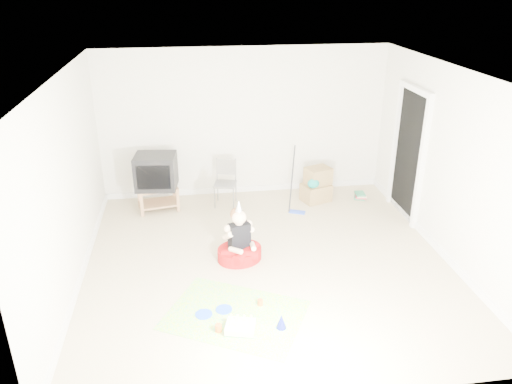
{
  "coord_description": "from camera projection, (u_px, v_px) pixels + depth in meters",
  "views": [
    {
      "loc": [
        -1.01,
        -5.89,
        3.69
      ],
      "look_at": [
        -0.1,
        0.4,
        0.9
      ],
      "focal_mm": 35.0,
      "sensor_mm": 36.0,
      "label": 1
    }
  ],
  "objects": [
    {
      "name": "party_mat",
      "position": [
        235.0,
        315.0,
        5.87
      ],
      "size": [
        1.9,
        1.72,
        0.01
      ],
      "primitive_type": "cube",
      "rotation": [
        0.0,
        0.0,
        -0.49
      ],
      "color": "#FF359A",
      "rests_on": "ground"
    },
    {
      "name": "doorway_recess",
      "position": [
        409.0,
        156.0,
        7.95
      ],
      "size": [
        0.02,
        0.9,
        2.05
      ],
      "primitive_type": "cube",
      "color": "black",
      "rests_on": "ground"
    },
    {
      "name": "tv_stand",
      "position": [
        158.0,
        196.0,
        8.4
      ],
      "size": [
        0.72,
        0.53,
        0.41
      ],
      "color": "#936642",
      "rests_on": "ground"
    },
    {
      "name": "blue_plate_far",
      "position": [
        204.0,
        314.0,
        5.87
      ],
      "size": [
        0.26,
        0.26,
        0.01
      ],
      "primitive_type": "cylinder",
      "rotation": [
        0.0,
        0.0,
        -0.35
      ],
      "color": "blue",
      "rests_on": "party_mat"
    },
    {
      "name": "floor_mop",
      "position": [
        298.0,
        199.0,
        8.27
      ],
      "size": [
        0.29,
        0.35,
        1.09
      ],
      "color": "blue",
      "rests_on": "ground"
    },
    {
      "name": "blue_party_hat",
      "position": [
        281.0,
        321.0,
        5.62
      ],
      "size": [
        0.16,
        0.16,
        0.17
      ],
      "primitive_type": "cone",
      "rotation": [
        0.0,
        0.0,
        -0.46
      ],
      "color": "#161EA0",
      "rests_on": "party_mat"
    },
    {
      "name": "birthday_cake",
      "position": [
        240.0,
        327.0,
        5.6
      ],
      "size": [
        0.38,
        0.33,
        0.15
      ],
      "color": "silver",
      "rests_on": "party_mat"
    },
    {
      "name": "orange_cup_far",
      "position": [
        218.0,
        328.0,
        5.58
      ],
      "size": [
        0.1,
        0.1,
        0.09
      ],
      "primitive_type": "cylinder",
      "rotation": [
        0.0,
        0.0,
        -0.36
      ],
      "color": "#D35617",
      "rests_on": "party_mat"
    },
    {
      "name": "blue_plate_near",
      "position": [
        224.0,
        309.0,
        5.95
      ],
      "size": [
        0.22,
        0.22,
        0.01
      ],
      "primitive_type": "cylinder",
      "rotation": [
        0.0,
        0.0,
        -0.14
      ],
      "color": "blue",
      "rests_on": "party_mat"
    },
    {
      "name": "orange_cup_near",
      "position": [
        260.0,
        302.0,
        6.03
      ],
      "size": [
        0.09,
        0.09,
        0.07
      ],
      "primitive_type": "cylinder",
      "rotation": [
        0.0,
        0.0,
        -0.9
      ],
      "color": "#D35617",
      "rests_on": "party_mat"
    },
    {
      "name": "seated_woman",
      "position": [
        239.0,
        247.0,
        6.95
      ],
      "size": [
        0.8,
        0.8,
        0.91
      ],
      "color": "#9F0E0F",
      "rests_on": "ground"
    },
    {
      "name": "ground",
      "position": [
        267.0,
        262.0,
        6.95
      ],
      "size": [
        5.0,
        5.0,
        0.0
      ],
      "primitive_type": "plane",
      "color": "#C5B38E",
      "rests_on": "ground"
    },
    {
      "name": "book_pile",
      "position": [
        361.0,
        195.0,
        8.92
      ],
      "size": [
        0.27,
        0.3,
        0.11
      ],
      "color": "#297B53",
      "rests_on": "ground"
    },
    {
      "name": "folding_chair",
      "position": [
        225.0,
        184.0,
        8.51
      ],
      "size": [
        0.43,
        0.42,
        0.8
      ],
      "color": "gray",
      "rests_on": "ground"
    },
    {
      "name": "cardboard_boxes",
      "position": [
        317.0,
        185.0,
        8.73
      ],
      "size": [
        0.57,
        0.52,
        0.6
      ],
      "color": "olive",
      "rests_on": "ground"
    },
    {
      "name": "crt_tv",
      "position": [
        156.0,
        171.0,
        8.22
      ],
      "size": [
        0.72,
        0.62,
        0.57
      ],
      "primitive_type": "cube",
      "rotation": [
        0.0,
        0.0,
        -0.11
      ],
      "color": "black",
      "rests_on": "tv_stand"
    }
  ]
}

